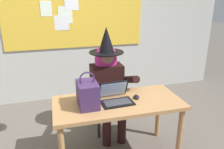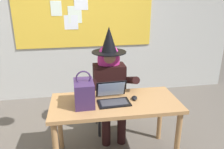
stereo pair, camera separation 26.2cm
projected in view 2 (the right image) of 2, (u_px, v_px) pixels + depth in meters
name	position (u px, v px, depth m)	size (l,w,h in m)	color
wall_back_bulletin	(85.00, 23.00, 3.93)	(5.69, 2.08, 2.69)	#B2B2AD
desk_main	(115.00, 109.00, 2.44)	(1.42, 0.69, 0.72)	#A37547
chair_at_desk	(108.00, 95.00, 3.13)	(0.42, 0.42, 0.88)	#2D3347
person_costumed	(110.00, 78.00, 2.92)	(0.60, 0.69, 1.45)	black
laptop	(113.00, 97.00, 2.40)	(0.35, 0.31, 0.21)	black
computer_mouse	(134.00, 98.00, 2.45)	(0.06, 0.10, 0.03)	black
handbag	(84.00, 93.00, 2.30)	(0.20, 0.30, 0.38)	#38234C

